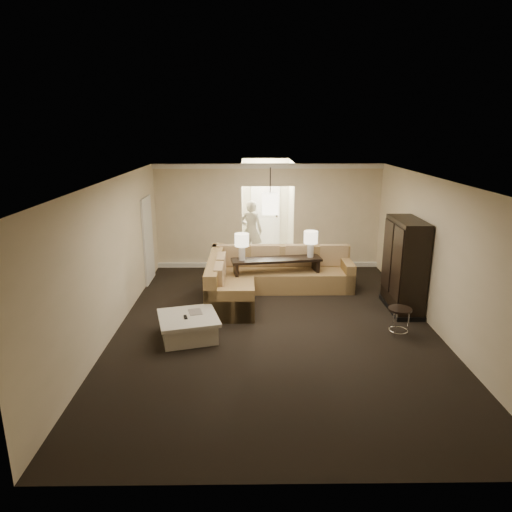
{
  "coord_description": "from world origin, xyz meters",
  "views": [
    {
      "loc": [
        -0.47,
        -8.04,
        3.69
      ],
      "look_at": [
        -0.35,
        1.2,
        1.08
      ],
      "focal_mm": 32.0,
      "sensor_mm": 36.0,
      "label": 1
    }
  ],
  "objects_px": {
    "console_table": "(276,272)",
    "sectional_sofa": "(266,277)",
    "person": "(251,228)",
    "drink_table": "(400,316)",
    "coffee_table": "(188,326)",
    "armoire": "(404,267)"
  },
  "relations": [
    {
      "from": "person",
      "to": "drink_table",
      "type": "bearing_deg",
      "value": 133.08
    },
    {
      "from": "coffee_table",
      "to": "console_table",
      "type": "relative_size",
      "value": 0.6
    },
    {
      "from": "sectional_sofa",
      "to": "armoire",
      "type": "height_order",
      "value": "armoire"
    },
    {
      "from": "armoire",
      "to": "sectional_sofa",
      "type": "bearing_deg",
      "value": 161.03
    },
    {
      "from": "sectional_sofa",
      "to": "person",
      "type": "relative_size",
      "value": 1.71
    },
    {
      "from": "console_table",
      "to": "person",
      "type": "bearing_deg",
      "value": 94.08
    },
    {
      "from": "console_table",
      "to": "drink_table",
      "type": "bearing_deg",
      "value": -56.55
    },
    {
      "from": "drink_table",
      "to": "person",
      "type": "height_order",
      "value": "person"
    },
    {
      "from": "console_table",
      "to": "drink_table",
      "type": "xyz_separation_m",
      "value": [
        2.12,
        -2.36,
        -0.1
      ]
    },
    {
      "from": "sectional_sofa",
      "to": "coffee_table",
      "type": "distance_m",
      "value": 2.7
    },
    {
      "from": "coffee_table",
      "to": "sectional_sofa",
      "type": "bearing_deg",
      "value": 56.86
    },
    {
      "from": "sectional_sofa",
      "to": "person",
      "type": "xyz_separation_m",
      "value": [
        -0.32,
        2.74,
        0.57
      ]
    },
    {
      "from": "coffee_table",
      "to": "person",
      "type": "bearing_deg",
      "value": 77.04
    },
    {
      "from": "armoire",
      "to": "coffee_table",
      "type": "bearing_deg",
      "value": -163.31
    },
    {
      "from": "sectional_sofa",
      "to": "person",
      "type": "bearing_deg",
      "value": 96.73
    },
    {
      "from": "armoire",
      "to": "drink_table",
      "type": "height_order",
      "value": "armoire"
    },
    {
      "from": "console_table",
      "to": "sectional_sofa",
      "type": "bearing_deg",
      "value": -156.72
    },
    {
      "from": "person",
      "to": "coffee_table",
      "type": "bearing_deg",
      "value": 91.49
    },
    {
      "from": "armoire",
      "to": "person",
      "type": "relative_size",
      "value": 1.0
    },
    {
      "from": "armoire",
      "to": "console_table",
      "type": "bearing_deg",
      "value": 156.3
    },
    {
      "from": "sectional_sofa",
      "to": "coffee_table",
      "type": "relative_size",
      "value": 2.6
    },
    {
      "from": "coffee_table",
      "to": "console_table",
      "type": "xyz_separation_m",
      "value": [
        1.73,
        2.41,
        0.26
      ]
    }
  ]
}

